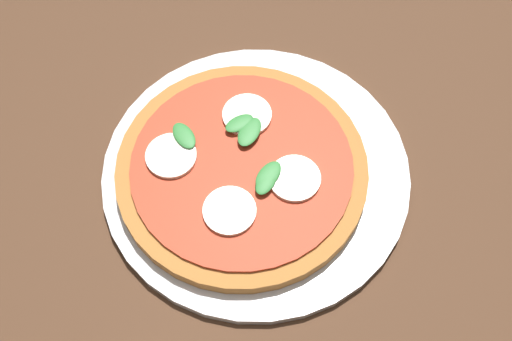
% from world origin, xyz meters
% --- Properties ---
extents(dining_table, '(1.29, 0.98, 0.71)m').
position_xyz_m(dining_table, '(0.00, 0.00, 0.62)').
color(dining_table, '#4C301E').
rests_on(dining_table, ground_plane).
extents(serving_tray, '(0.36, 0.36, 0.01)m').
position_xyz_m(serving_tray, '(0.02, -0.03, 0.72)').
color(serving_tray, silver).
rests_on(serving_tray, dining_table).
extents(pizza, '(0.29, 0.29, 0.03)m').
position_xyz_m(pizza, '(0.03, -0.02, 0.74)').
color(pizza, '#B27033').
rests_on(pizza, serving_tray).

